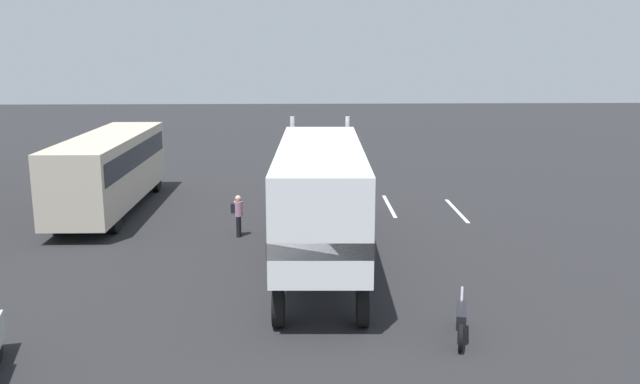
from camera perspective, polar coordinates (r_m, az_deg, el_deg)
The scene contains 7 objects.
ground_plane at distance 29.33m, azimuth -0.47°, elevation -1.95°, with size 120.00×120.00×0.00m, color #232326.
lane_stripe_near at distance 31.10m, azimuth 5.92°, elevation -1.19°, with size 4.40×0.16×0.01m, color silver.
lane_stripe_mid at distance 30.69m, azimuth 11.56°, elevation -1.56°, with size 4.40×0.16×0.01m, color silver.
semi_truck at distance 22.31m, azimuth -0.00°, elevation 0.19°, with size 14.25×3.04×4.50m.
person_bystander at distance 25.96m, azimuth -7.01°, elevation -1.88°, with size 0.34×0.45×1.63m.
parked_bus at distance 31.04m, azimuth -17.48°, elevation 2.16°, with size 11.02×2.66×3.40m.
motorcycle at distance 17.42m, azimuth 11.93°, elevation -10.62°, with size 2.07×0.60×1.12m.
Camera 1 is at (-28.44, 0.69, 7.15)m, focal length 37.57 mm.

